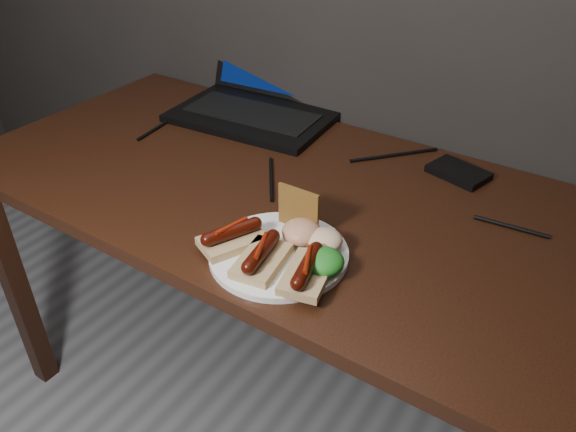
% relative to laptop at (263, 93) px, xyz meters
% --- Properties ---
extents(desk, '(1.40, 0.70, 0.75)m').
position_rel_laptop_xyz_m(desk, '(0.24, -0.30, -0.14)').
color(desk, '#341A0D').
rests_on(desk, ground).
extents(laptop, '(0.44, 0.38, 0.25)m').
position_rel_laptop_xyz_m(laptop, '(0.00, 0.00, 0.00)').
color(laptop, black).
rests_on(laptop, desk).
extents(hard_drive, '(0.14, 0.11, 0.02)m').
position_rel_laptop_xyz_m(hard_drive, '(0.56, -0.05, -0.04)').
color(hard_drive, black).
rests_on(hard_drive, desk).
extents(desk_cables, '(0.97, 0.41, 0.01)m').
position_rel_laptop_xyz_m(desk_cables, '(0.27, -0.18, -0.05)').
color(desk_cables, black).
rests_on(desk_cables, desk).
extents(plate, '(0.29, 0.29, 0.01)m').
position_rel_laptop_xyz_m(plate, '(0.40, -0.51, -0.05)').
color(plate, white).
rests_on(plate, desk).
extents(bread_sausage_left, '(0.11, 0.13, 0.04)m').
position_rel_laptop_xyz_m(bread_sausage_left, '(0.32, -0.54, -0.02)').
color(bread_sausage_left, tan).
rests_on(bread_sausage_left, plate).
extents(bread_sausage_center, '(0.09, 0.13, 0.04)m').
position_rel_laptop_xyz_m(bread_sausage_center, '(0.39, -0.55, -0.02)').
color(bread_sausage_center, tan).
rests_on(bread_sausage_center, plate).
extents(bread_sausage_right, '(0.09, 0.13, 0.04)m').
position_rel_laptop_xyz_m(bread_sausage_right, '(0.48, -0.54, -0.02)').
color(bread_sausage_right, tan).
rests_on(bread_sausage_right, plate).
extents(crispbread, '(0.09, 0.01, 0.08)m').
position_rel_laptop_xyz_m(crispbread, '(0.39, -0.43, 0.00)').
color(crispbread, '#905D27').
rests_on(crispbread, plate).
extents(salad_greens, '(0.07, 0.07, 0.04)m').
position_rel_laptop_xyz_m(salad_greens, '(0.49, -0.51, -0.02)').
color(salad_greens, '#125A17').
rests_on(salad_greens, plate).
extents(salsa_mound, '(0.07, 0.07, 0.04)m').
position_rel_laptop_xyz_m(salsa_mound, '(0.41, -0.46, -0.02)').
color(salsa_mound, '#A51E10').
rests_on(salsa_mound, plate).
extents(coleslaw_mound, '(0.06, 0.06, 0.04)m').
position_rel_laptop_xyz_m(coleslaw_mound, '(0.46, -0.45, -0.02)').
color(coleslaw_mound, beige).
rests_on(coleslaw_mound, plate).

